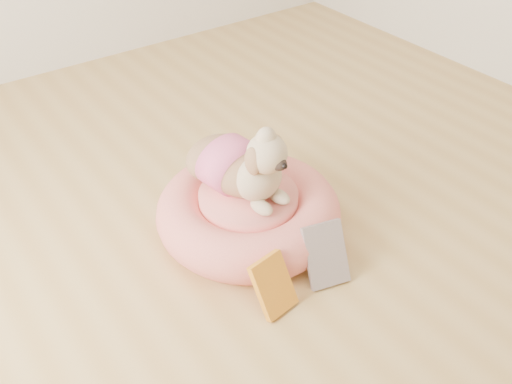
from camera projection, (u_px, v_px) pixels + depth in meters
floor at (299, 289)px, 2.03m from camera, size 4.50×4.50×0.00m
pet_bed at (249, 212)px, 2.23m from camera, size 0.72×0.72×0.19m
dog at (241, 153)px, 2.09m from camera, size 0.38×0.50×0.33m
book_yellow at (273, 285)px, 1.92m from camera, size 0.15×0.14×0.19m
book_white at (326, 255)px, 2.02m from camera, size 0.18×0.17×0.21m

